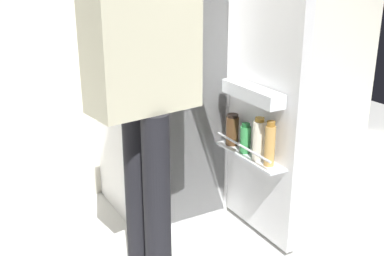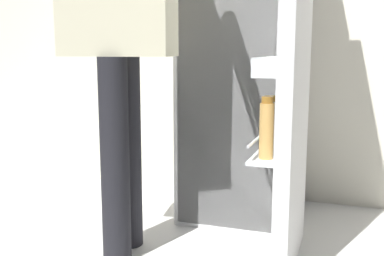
{
  "view_description": "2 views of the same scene",
  "coord_description": "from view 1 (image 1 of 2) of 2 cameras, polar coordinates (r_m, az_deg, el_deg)",
  "views": [
    {
      "loc": [
        -1.15,
        -1.9,
        1.46
      ],
      "look_at": [
        -0.11,
        -0.03,
        0.7
      ],
      "focal_mm": 44.7,
      "sensor_mm": 36.0,
      "label": 1
    },
    {
      "loc": [
        0.55,
        -1.88,
        0.89
      ],
      "look_at": [
        -0.11,
        0.01,
        0.55
      ],
      "focal_mm": 44.17,
      "sensor_mm": 36.0,
      "label": 2
    }
  ],
  "objects": [
    {
      "name": "ground_plane",
      "position": [
        2.66,
        1.72,
        -13.68
      ],
      "size": [
        5.97,
        5.97,
        0.0
      ],
      "primitive_type": "plane",
      "color": "silver"
    },
    {
      "name": "refrigerator",
      "position": [
        2.73,
        -2.98,
        7.89
      ],
      "size": [
        0.65,
        1.17,
        1.82
      ],
      "color": "white",
      "rests_on": "ground_plane"
    },
    {
      "name": "person",
      "position": [
        1.99,
        -5.66,
        7.35
      ],
      "size": [
        0.63,
        0.74,
        1.72
      ],
      "color": "black",
      "rests_on": "ground_plane"
    }
  ]
}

